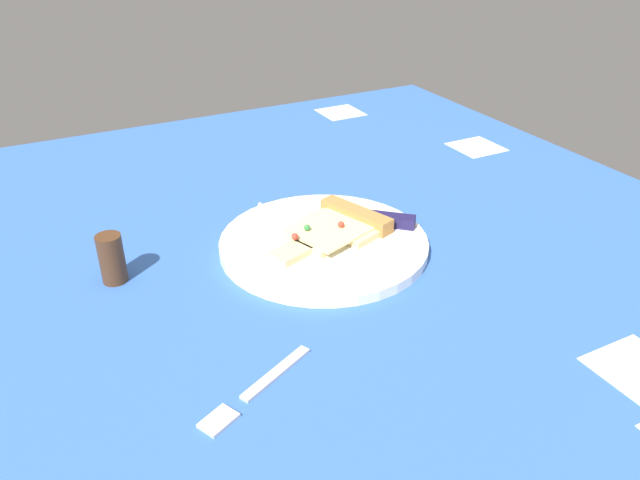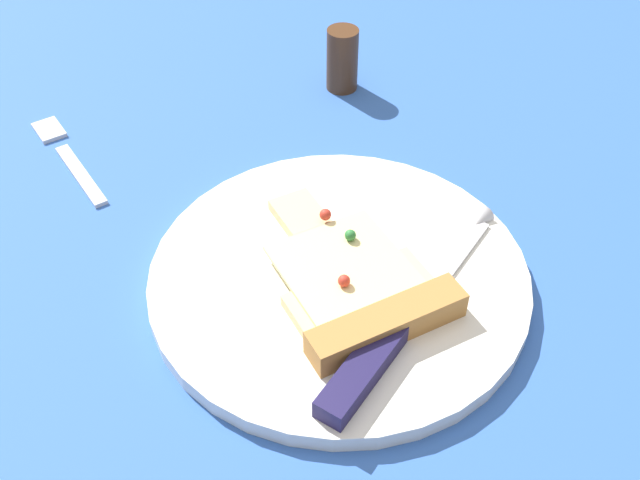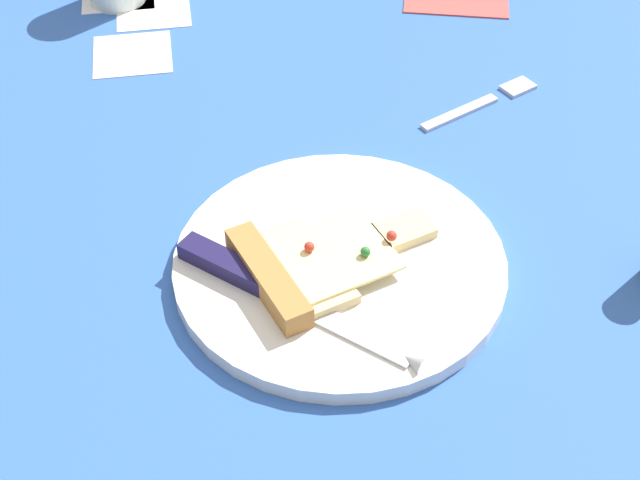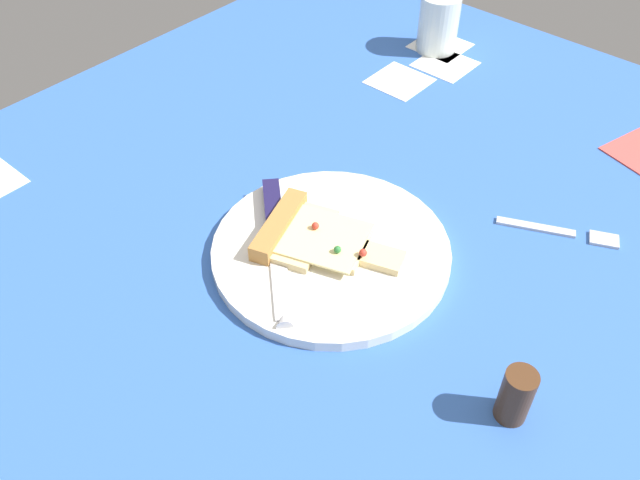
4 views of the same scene
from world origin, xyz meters
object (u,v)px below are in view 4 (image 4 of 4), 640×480
(pizza_slice, at_px, (311,236))
(knife, at_px, (276,234))
(drinking_glass, at_px, (438,23))
(pepper_shaker, at_px, (516,396))
(fork, at_px, (564,231))
(plate, at_px, (331,251))

(pizza_slice, relative_size, knife, 0.99)
(drinking_glass, height_order, pepper_shaker, drinking_glass)
(drinking_glass, distance_m, fork, 0.49)
(pizza_slice, bearing_deg, drinking_glass, 178.80)
(plate, distance_m, pizza_slice, 0.03)
(pizza_slice, distance_m, knife, 0.04)
(knife, xyz_separation_m, pepper_shaker, (0.02, 0.34, 0.01))
(pepper_shaker, bearing_deg, drinking_glass, -140.04)
(plate, relative_size, pepper_shaker, 4.43)
(drinking_glass, relative_size, pepper_shaker, 1.48)
(pizza_slice, bearing_deg, knife, -76.47)
(pepper_shaker, bearing_deg, knife, -93.13)
(pizza_slice, height_order, drinking_glass, drinking_glass)
(plate, height_order, drinking_glass, drinking_glass)
(knife, height_order, fork, knife)
(fork, bearing_deg, knife, -70.75)
(pepper_shaker, height_order, fork, pepper_shaker)
(plate, relative_size, knife, 1.54)
(drinking_glass, bearing_deg, pizza_slice, 17.90)
(knife, distance_m, fork, 0.37)
(drinking_glass, bearing_deg, pepper_shaker, 39.96)
(plate, xyz_separation_m, fork, (-0.23, 0.20, -0.00))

